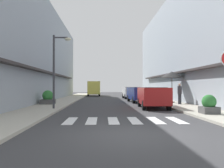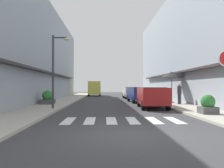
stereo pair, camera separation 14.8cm
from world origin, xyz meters
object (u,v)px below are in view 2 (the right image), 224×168
object	(u,v)px
delivery_van	(94,87)
cafe_umbrella	(172,75)
planter_midblock	(48,98)
pedestrian_walking_near	(179,93)
planter_far	(153,95)
parked_car_near	(152,95)
street_lamp	(56,63)
parked_car_far	(131,91)
parked_car_mid	(139,93)
planter_corner	(208,105)

from	to	relation	value
delivery_van	cafe_umbrella	distance (m)	19.37
planter_midblock	pedestrian_walking_near	size ratio (longest dim) A/B	0.66
pedestrian_walking_near	planter_far	bearing A→B (deg)	-39.97
parked_car_near	street_lamp	world-z (taller)	street_lamp
parked_car_far	parked_car_mid	bearing A→B (deg)	-90.00
cafe_umbrella	planter_far	world-z (taller)	cafe_umbrella
parked_car_far	planter_midblock	distance (m)	12.91
street_lamp	parked_car_far	bearing A→B (deg)	65.29
parked_car_near	cafe_umbrella	bearing A→B (deg)	58.29
pedestrian_walking_near	parked_car_far	bearing A→B (deg)	-31.23
parked_car_near	planter_corner	size ratio (longest dim) A/B	4.26
parked_car_mid	parked_car_far	distance (m)	6.88
planter_corner	planter_midblock	size ratio (longest dim) A/B	0.89
pedestrian_walking_near	cafe_umbrella	bearing A→B (deg)	-44.92
parked_car_mid	delivery_van	world-z (taller)	delivery_van
street_lamp	cafe_umbrella	world-z (taller)	street_lamp
cafe_umbrella	planter_midblock	bearing A→B (deg)	-172.34
parked_car_near	pedestrian_walking_near	size ratio (longest dim) A/B	2.52
planter_corner	pedestrian_walking_near	size ratio (longest dim) A/B	0.59
delivery_van	cafe_umbrella	world-z (taller)	cafe_umbrella
delivery_van	planter_corner	world-z (taller)	delivery_van
parked_car_far	cafe_umbrella	world-z (taller)	cafe_umbrella
cafe_umbrella	pedestrian_walking_near	xyz separation A→B (m)	(0.00, -2.05, -1.57)
planter_corner	parked_car_mid	bearing A→B (deg)	101.11
delivery_van	planter_far	size ratio (longest dim) A/B	4.91
parked_car_near	delivery_van	distance (m)	22.60
planter_corner	pedestrian_walking_near	world-z (taller)	pedestrian_walking_near
planter_midblock	planter_far	xyz separation A→B (m)	(9.96, 6.57, 0.01)
parked_car_near	delivery_van	size ratio (longest dim) A/B	0.77
parked_car_near	parked_car_mid	distance (m)	6.13
cafe_umbrella	parked_car_mid	bearing A→B (deg)	144.84
parked_car_far	planter_far	bearing A→B (deg)	-60.81
parked_car_far	delivery_van	xyz separation A→B (m)	(-4.98, 9.03, 0.49)
parked_car_near	parked_car_mid	size ratio (longest dim) A/B	0.94
planter_corner	planter_far	distance (m)	13.60
planter_corner	parked_car_far	bearing A→B (deg)	96.72
planter_far	planter_corner	bearing A→B (deg)	-89.93
planter_midblock	planter_far	world-z (taller)	planter_far
parked_car_mid	planter_midblock	world-z (taller)	parked_car_mid
parked_car_mid	cafe_umbrella	size ratio (longest dim) A/B	1.62
parked_car_mid	planter_corner	bearing A→B (deg)	-78.89
delivery_van	street_lamp	bearing A→B (deg)	-93.65
parked_car_far	street_lamp	distance (m)	15.59
parked_car_far	pedestrian_walking_near	size ratio (longest dim) A/B	2.37
planter_far	pedestrian_walking_near	size ratio (longest dim) A/B	0.67
parked_car_mid	planter_far	world-z (taller)	parked_car_mid
parked_car_far	planter_far	xyz separation A→B (m)	(2.01, -3.60, -0.31)
parked_car_far	delivery_van	distance (m)	10.33
street_lamp	parked_car_mid	bearing A→B (deg)	47.92
delivery_van	pedestrian_walking_near	world-z (taller)	delivery_van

